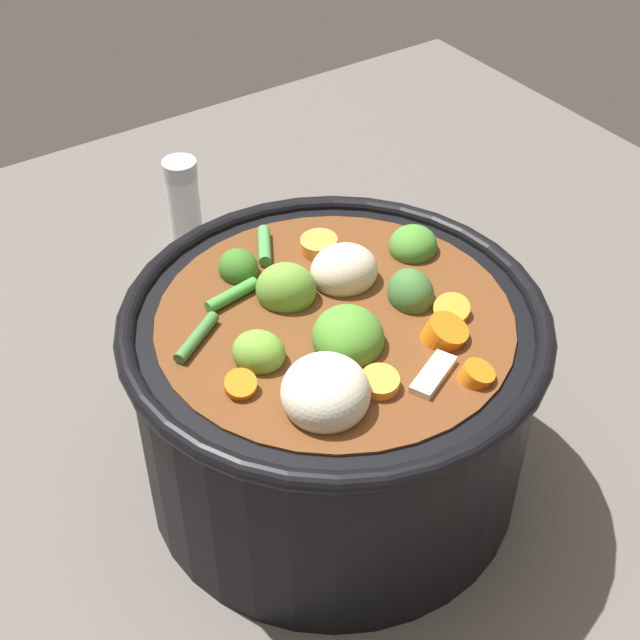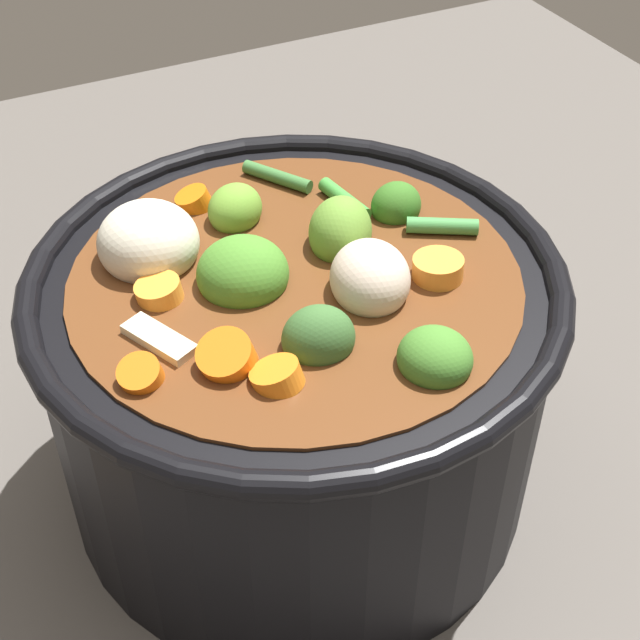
# 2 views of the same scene
# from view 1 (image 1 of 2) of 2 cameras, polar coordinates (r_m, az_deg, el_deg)

# --- Properties ---
(ground_plane) EXTENTS (1.10, 1.10, 0.00)m
(ground_plane) POSITION_cam_1_polar(r_m,az_deg,el_deg) (0.67, 0.79, -9.51)
(ground_plane) COLOR #514C47
(cooking_pot) EXTENTS (0.27, 0.27, 0.18)m
(cooking_pot) POSITION_cam_1_polar(r_m,az_deg,el_deg) (0.61, 0.86, -4.64)
(cooking_pot) COLOR black
(cooking_pot) RESTS_ON ground_plane
(salt_shaker) EXTENTS (0.03, 0.03, 0.09)m
(salt_shaker) POSITION_cam_1_polar(r_m,az_deg,el_deg) (0.87, -8.52, 7.24)
(salt_shaker) COLOR silver
(salt_shaker) RESTS_ON ground_plane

